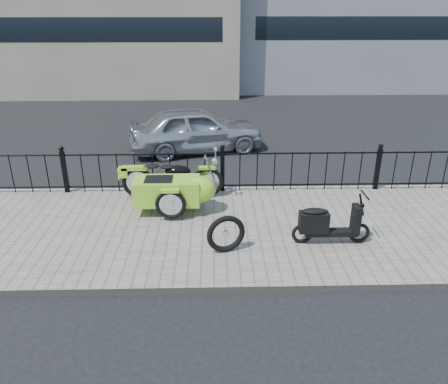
{
  "coord_description": "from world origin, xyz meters",
  "views": [
    {
      "loc": [
        -0.2,
        -7.83,
        4.03
      ],
      "look_at": [
        -0.0,
        -0.1,
        0.68
      ],
      "focal_mm": 35.0,
      "sensor_mm": 36.0,
      "label": 1
    }
  ],
  "objects_px": {
    "scooter": "(326,224)",
    "spare_tire": "(226,234)",
    "sedan_car": "(196,129)",
    "motorcycle_sidecar": "(176,188)"
  },
  "relations": [
    {
      "from": "spare_tire",
      "to": "sedan_car",
      "type": "relative_size",
      "value": 0.18
    },
    {
      "from": "motorcycle_sidecar",
      "to": "sedan_car",
      "type": "xyz_separation_m",
      "value": [
        0.26,
        4.23,
        0.06
      ]
    },
    {
      "from": "motorcycle_sidecar",
      "to": "spare_tire",
      "type": "distance_m",
      "value": 1.96
    },
    {
      "from": "motorcycle_sidecar",
      "to": "sedan_car",
      "type": "bearing_deg",
      "value": 86.42
    },
    {
      "from": "scooter",
      "to": "spare_tire",
      "type": "distance_m",
      "value": 1.78
    },
    {
      "from": "scooter",
      "to": "sedan_car",
      "type": "distance_m",
      "value": 6.19
    },
    {
      "from": "motorcycle_sidecar",
      "to": "spare_tire",
      "type": "bearing_deg",
      "value": -60.77
    },
    {
      "from": "scooter",
      "to": "spare_tire",
      "type": "bearing_deg",
      "value": -171.76
    },
    {
      "from": "motorcycle_sidecar",
      "to": "spare_tire",
      "type": "relative_size",
      "value": 3.36
    },
    {
      "from": "scooter",
      "to": "spare_tire",
      "type": "height_order",
      "value": "scooter"
    }
  ]
}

